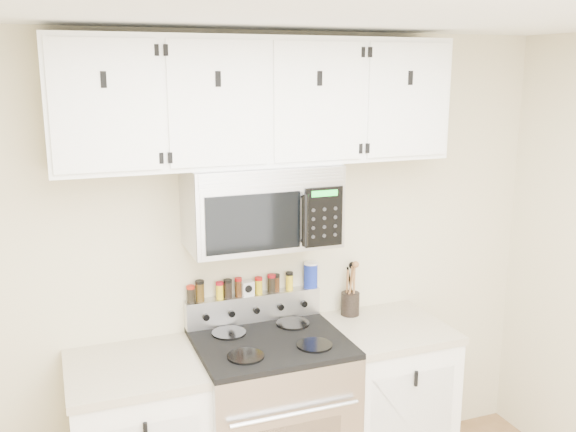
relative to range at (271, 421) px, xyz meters
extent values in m
cube|color=beige|center=(0.00, 0.32, 0.76)|extent=(3.50, 0.01, 2.50)
cube|color=#B7B7BA|center=(0.00, 0.00, -0.03)|extent=(0.76, 0.65, 0.92)
cube|color=black|center=(0.00, 0.00, 0.45)|extent=(0.76, 0.65, 0.03)
cube|color=#B7B7BA|center=(0.00, 0.28, 0.54)|extent=(0.76, 0.08, 0.15)
cylinder|color=black|center=(-0.18, -0.15, 0.47)|extent=(0.18, 0.18, 0.01)
cylinder|color=black|center=(0.18, -0.15, 0.47)|extent=(0.18, 0.18, 0.01)
cylinder|color=black|center=(-0.18, 0.15, 0.47)|extent=(0.18, 0.18, 0.01)
cylinder|color=black|center=(0.18, 0.15, 0.47)|extent=(0.18, 0.18, 0.01)
cube|color=gray|center=(-0.69, 0.02, 0.41)|extent=(0.64, 0.62, 0.04)
cube|color=white|center=(0.69, 0.02, -0.05)|extent=(0.62, 0.60, 0.88)
cube|color=gray|center=(0.69, 0.02, 0.41)|extent=(0.64, 0.62, 0.04)
cube|color=#9E9EA3|center=(0.00, 0.13, 1.14)|extent=(0.76, 0.38, 0.42)
cube|color=#B7B7BA|center=(0.00, -0.06, 1.31)|extent=(0.73, 0.01, 0.08)
cube|color=black|center=(-0.10, -0.07, 1.10)|extent=(0.47, 0.01, 0.28)
cube|color=black|center=(0.26, -0.07, 1.10)|extent=(0.20, 0.01, 0.30)
cylinder|color=black|center=(0.15, -0.10, 1.10)|extent=(0.03, 0.03, 0.26)
cube|color=white|center=(0.00, 0.16, 1.66)|extent=(2.00, 0.33, 0.62)
cube|color=white|center=(-0.75, -0.01, 1.66)|extent=(0.46, 0.01, 0.57)
cube|color=black|center=(-0.75, -0.02, 1.77)|extent=(0.02, 0.01, 0.07)
cube|color=white|center=(-0.25, -0.01, 1.66)|extent=(0.46, 0.01, 0.57)
cube|color=black|center=(-0.25, -0.02, 1.77)|extent=(0.03, 0.01, 0.07)
cube|color=white|center=(0.25, -0.01, 1.66)|extent=(0.46, 0.01, 0.57)
cube|color=black|center=(0.25, -0.02, 1.77)|extent=(0.03, 0.01, 0.07)
cube|color=white|center=(0.75, -0.01, 1.66)|extent=(0.46, 0.01, 0.57)
cube|color=black|center=(0.75, -0.02, 1.77)|extent=(0.02, 0.01, 0.07)
cylinder|color=black|center=(0.57, 0.23, 0.50)|extent=(0.11, 0.11, 0.13)
cylinder|color=brown|center=(0.57, 0.23, 0.60)|extent=(0.01, 0.01, 0.25)
cylinder|color=brown|center=(0.59, 0.22, 0.61)|extent=(0.01, 0.01, 0.27)
cylinder|color=brown|center=(0.55, 0.24, 0.59)|extent=(0.01, 0.01, 0.23)
cylinder|color=black|center=(0.58, 0.25, 0.60)|extent=(0.01, 0.01, 0.24)
cylinder|color=brown|center=(0.56, 0.21, 0.61)|extent=(0.01, 0.01, 0.26)
cube|color=silver|center=(-0.04, 0.28, 0.65)|extent=(0.08, 0.07, 0.08)
cylinder|color=#162997|center=(0.34, 0.28, 0.68)|extent=(0.08, 0.08, 0.14)
cylinder|color=white|center=(0.34, 0.28, 0.75)|extent=(0.08, 0.08, 0.01)
cylinder|color=black|center=(-0.35, 0.28, 0.65)|extent=(0.04, 0.04, 0.08)
cylinder|color=#A71D0C|center=(-0.35, 0.28, 0.70)|extent=(0.05, 0.05, 0.02)
cylinder|color=#443010|center=(-0.30, 0.28, 0.66)|extent=(0.05, 0.05, 0.10)
cylinder|color=black|center=(-0.30, 0.28, 0.72)|extent=(0.05, 0.05, 0.02)
cylinder|color=gold|center=(-0.19, 0.28, 0.65)|extent=(0.04, 0.04, 0.08)
cylinder|color=#A70C1D|center=(-0.19, 0.28, 0.70)|extent=(0.04, 0.04, 0.02)
cylinder|color=black|center=(-0.14, 0.28, 0.66)|extent=(0.04, 0.04, 0.09)
cylinder|color=black|center=(-0.14, 0.28, 0.71)|extent=(0.05, 0.05, 0.02)
cylinder|color=#40240F|center=(-0.08, 0.28, 0.66)|extent=(0.04, 0.04, 0.09)
cylinder|color=#9D0C0F|center=(-0.08, 0.28, 0.71)|extent=(0.04, 0.04, 0.02)
cylinder|color=gold|center=(0.03, 0.28, 0.65)|extent=(0.04, 0.04, 0.08)
cylinder|color=#B00D0E|center=(0.03, 0.28, 0.70)|extent=(0.04, 0.04, 0.02)
cylinder|color=black|center=(0.11, 0.28, 0.66)|extent=(0.04, 0.04, 0.09)
cylinder|color=maroon|center=(0.11, 0.28, 0.71)|extent=(0.05, 0.05, 0.02)
cylinder|color=#391E0D|center=(0.13, 0.28, 0.65)|extent=(0.04, 0.04, 0.08)
cylinder|color=black|center=(0.13, 0.28, 0.70)|extent=(0.04, 0.04, 0.02)
cylinder|color=yellow|center=(0.21, 0.28, 0.66)|extent=(0.04, 0.04, 0.09)
cylinder|color=black|center=(0.21, 0.28, 0.71)|extent=(0.04, 0.04, 0.02)
camera|label=1|loc=(-1.00, -2.90, 1.82)|focal=40.00mm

